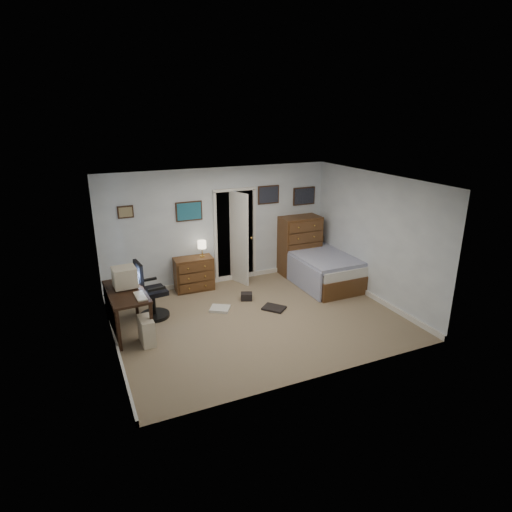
{
  "coord_description": "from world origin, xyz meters",
  "views": [
    {
      "loc": [
        -2.89,
        -6.39,
        3.6
      ],
      "look_at": [
        0.1,
        0.3,
        1.1
      ],
      "focal_mm": 30.0,
      "sensor_mm": 36.0,
      "label": 1
    }
  ],
  "objects_px": {
    "office_chair": "(150,296)",
    "tall_dresser": "(299,245)",
    "bed": "(317,265)",
    "computer_desk": "(121,301)",
    "low_dresser": "(194,274)"
  },
  "relations": [
    {
      "from": "low_dresser",
      "to": "bed",
      "type": "bearing_deg",
      "value": -10.17
    },
    {
      "from": "bed",
      "to": "tall_dresser",
      "type": "bearing_deg",
      "value": 103.96
    },
    {
      "from": "office_chair",
      "to": "bed",
      "type": "bearing_deg",
      "value": -1.19
    },
    {
      "from": "computer_desk",
      "to": "tall_dresser",
      "type": "distance_m",
      "value": 4.32
    },
    {
      "from": "computer_desk",
      "to": "low_dresser",
      "type": "relative_size",
      "value": 1.66
    },
    {
      "from": "office_chair",
      "to": "tall_dresser",
      "type": "bearing_deg",
      "value": 7.92
    },
    {
      "from": "office_chair",
      "to": "bed",
      "type": "distance_m",
      "value": 3.76
    },
    {
      "from": "computer_desk",
      "to": "bed",
      "type": "xyz_separation_m",
      "value": [
        4.27,
        0.68,
        -0.23
      ]
    },
    {
      "from": "office_chair",
      "to": "low_dresser",
      "type": "xyz_separation_m",
      "value": [
        1.09,
        0.94,
        -0.07
      ]
    },
    {
      "from": "bed",
      "to": "low_dresser",
      "type": "bearing_deg",
      "value": 167.16
    },
    {
      "from": "office_chair",
      "to": "computer_desk",
      "type": "bearing_deg",
      "value": -153.45
    },
    {
      "from": "computer_desk",
      "to": "low_dresser",
      "type": "distance_m",
      "value": 2.08
    },
    {
      "from": "low_dresser",
      "to": "tall_dresser",
      "type": "height_order",
      "value": "tall_dresser"
    },
    {
      "from": "tall_dresser",
      "to": "bed",
      "type": "distance_m",
      "value": 0.68
    },
    {
      "from": "computer_desk",
      "to": "low_dresser",
      "type": "xyz_separation_m",
      "value": [
        1.62,
        1.28,
        -0.22
      ]
    }
  ]
}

